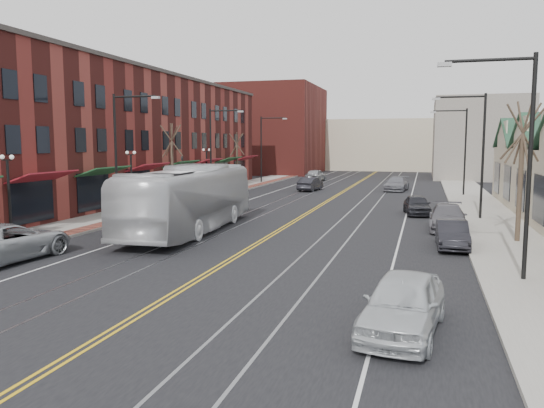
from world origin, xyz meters
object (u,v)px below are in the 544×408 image
Objects in this scene: parked_car_c at (448,218)px; parked_car_b at (452,235)px; parked_suv at (5,242)px; parked_car_d at (417,205)px; transit_bus at (190,199)px; parked_car_a at (403,304)px.

parked_car_b is at bearing -89.39° from parked_car_c.
parked_suv reaches higher than parked_car_d.
parked_car_d is at bearing 106.77° from parked_car_c.
transit_bus is 14.85m from parked_car_c.
parked_suv reaches higher than parked_car_a.
transit_bus reaches higher than parked_suv.
parked_car_a reaches higher than parked_car_d.
parked_car_d is (12.23, 10.93, -1.17)m from transit_bus.
parked_suv is 22.99m from parked_car_c.
parked_car_d is at bearing -141.23° from transit_bus.
parked_car_a is 1.14× the size of parked_car_d.
parked_car_a is 0.93× the size of parked_car_c.
transit_bus is at bearing 175.26° from parked_car_b.
parked_car_b is 0.80× the size of parked_car_c.
parked_car_a is 24.00m from parked_car_d.
parked_car_c is at bearing -138.90° from parked_suv.
transit_bus reaches higher than parked_car_b.
parked_car_b is (1.80, 12.31, -0.14)m from parked_car_a.
parked_car_d is (16.66, 19.91, -0.13)m from parked_suv.
parked_suv is at bearing -137.64° from parked_car_d.
transit_bus is at bearing 140.36° from parked_car_a.
parked_car_a is at bearing -99.99° from parked_car_b.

